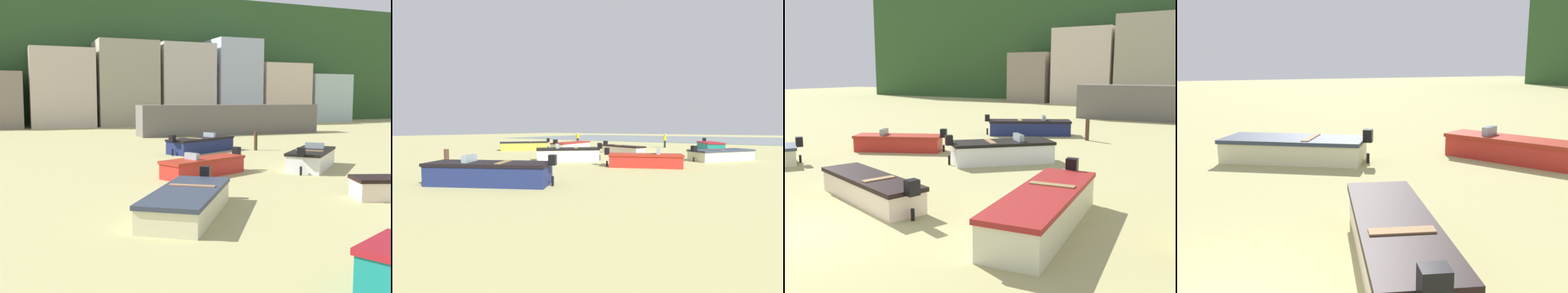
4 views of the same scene
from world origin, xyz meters
The scene contains 3 objects.
boat_cream_0 centered at (-8.18, 3.38, 0.38)m, with size 3.97×4.69×1.07m.
boat_cream_2 centered at (-0.29, 2.70, 0.38)m, with size 4.54×2.52×1.06m.
boat_red_6 centered at (-5.17, 9.57, 0.39)m, with size 4.33×2.81×1.08m.
Camera 4 is at (5.21, -0.37, 3.08)m, focal length 39.94 mm.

